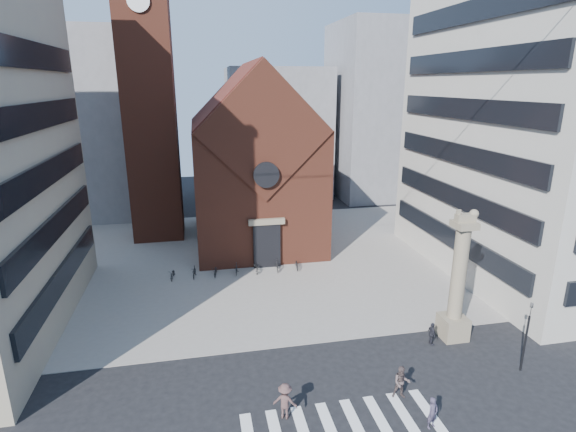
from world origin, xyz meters
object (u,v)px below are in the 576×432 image
Objects in this scene: traffic_light at (526,335)px; pedestrian_1 at (402,382)px; pedestrian_0 at (433,413)px; pedestrian_2 at (432,334)px; scooter_0 at (173,274)px; lion_column at (457,289)px.

traffic_light is 7.97m from pedestrian_1.
pedestrian_2 is (3.53, 6.54, -0.05)m from pedestrian_0.
traffic_light is at bearing -32.63° from scooter_0.
pedestrian_2 is at bearing -163.23° from lion_column.
pedestrian_1 reaches higher than pedestrian_0.
lion_column is 4.62m from traffic_light.
lion_column reaches higher than pedestrian_1.
pedestrian_2 is (-3.76, 3.47, -1.53)m from traffic_light.
pedestrian_0 is 1.07× the size of pedestrian_2.
scooter_0 is at bearing 144.72° from lion_column.
scooter_0 is (-12.92, 19.97, -0.35)m from pedestrian_0.
pedestrian_2 is (4.05, 4.25, -0.15)m from pedestrian_1.
lion_column is at bearing 116.46° from traffic_light.
pedestrian_1 is 1.16× the size of scooter_0.
pedestrian_1 reaches higher than scooter_0.
traffic_light is 2.83× the size of pedestrian_2.
traffic_light reaches higher than scooter_0.
lion_column is at bearing -28.02° from scooter_0.
pedestrian_0 is 23.78m from scooter_0.
lion_column is 2.02× the size of traffic_light.
pedestrian_2 is (-1.77, -0.53, -2.70)m from lion_column.
scooter_0 is at bearing 52.87° from pedestrian_2.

